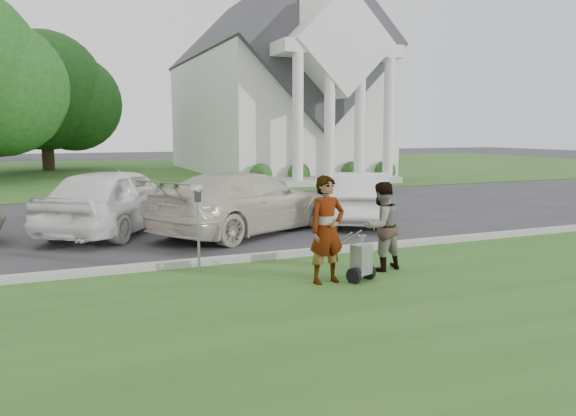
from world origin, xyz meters
TOP-DOWN VIEW (x-y plane):
  - ground at (0.00, 0.00)m, footprint 120.00×120.00m
  - grass_strip at (0.00, -3.00)m, footprint 80.00×7.00m
  - church_lawn at (0.00, 27.00)m, footprint 80.00×30.00m
  - curb at (0.00, 0.55)m, footprint 80.00×0.18m
  - church at (9.00, 23.11)m, footprint 9.19×19.00m
  - tree_back at (-4.01, 29.99)m, footprint 9.61×7.60m
  - striping_cart at (1.04, -1.58)m, footprint 0.71×1.01m
  - person_left at (0.46, -1.44)m, footprint 0.70×0.50m
  - person_right at (1.76, -1.04)m, footprint 0.91×0.78m
  - parking_meter_near at (-1.36, 0.03)m, footprint 0.11×0.10m
  - car_b at (-2.29, 4.87)m, footprint 4.45×5.14m
  - car_c at (0.71, 3.59)m, footprint 5.69×4.47m
  - car_d at (4.20, 3.94)m, footprint 3.43×4.43m

SIDE VIEW (x-z plane):
  - ground at x=0.00m, z-range 0.00..0.00m
  - grass_strip at x=0.00m, z-range 0.00..0.01m
  - church_lawn at x=0.00m, z-range 0.00..0.01m
  - curb at x=0.00m, z-range 0.00..0.15m
  - striping_cart at x=1.04m, z-range -0.06..0.81m
  - car_d at x=4.20m, z-range 0.00..1.41m
  - car_c at x=0.71m, z-range 0.00..1.54m
  - person_right at x=1.76m, z-range 0.00..1.62m
  - car_b at x=-2.29m, z-range 0.00..1.67m
  - person_left at x=0.46m, z-range 0.00..1.80m
  - parking_meter_near at x=-1.36m, z-range 0.20..1.71m
  - tree_back at x=-4.01m, z-range 0.28..9.17m
  - church at x=9.00m, z-range -6.11..17.99m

